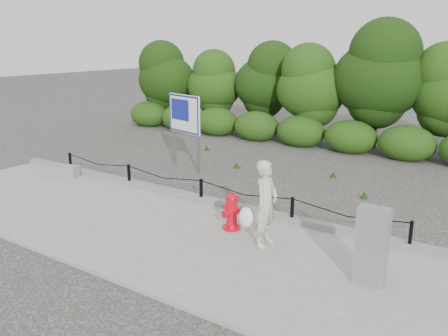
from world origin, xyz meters
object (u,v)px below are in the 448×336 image
advertising_sign (184,117)px  pedestrian (265,205)px  fire_hydrant (231,212)px  concrete_block (61,171)px  utility_cabinet (372,245)px

advertising_sign → pedestrian: bearing=-23.0°
fire_hydrant → advertising_sign: (-4.04, 3.47, 1.20)m
pedestrian → concrete_block: (-7.41, 0.89, -0.67)m
fire_hydrant → utility_cabinet: (3.16, -0.63, 0.27)m
utility_cabinet → fire_hydrant: bearing=167.0°
pedestrian → utility_cabinet: bearing=-99.5°
fire_hydrant → pedestrian: size_ratio=0.48×
utility_cabinet → advertising_sign: bearing=148.6°
utility_cabinet → advertising_sign: advertising_sign is taller
fire_hydrant → concrete_block: bearing=-174.6°
fire_hydrant → advertising_sign: bearing=149.9°
utility_cabinet → advertising_sign: (-7.21, 4.10, 0.94)m
pedestrian → utility_cabinet: size_ratio=1.17×
fire_hydrant → concrete_block: 6.47m
fire_hydrant → concrete_block: (-6.44, 0.59, -0.23)m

